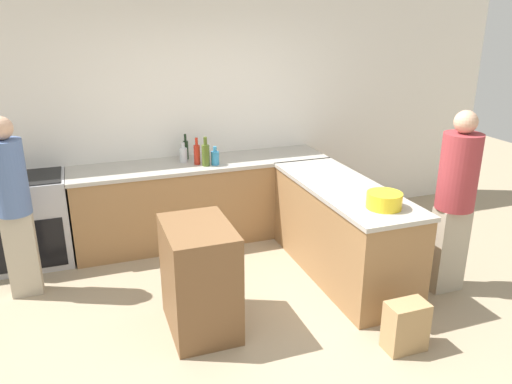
% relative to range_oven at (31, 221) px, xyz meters
% --- Properties ---
extents(ground_plane, '(14.00, 14.00, 0.00)m').
position_rel_range_oven_xyz_m(ground_plane, '(1.81, -1.97, -0.46)').
color(ground_plane, tan).
extents(wall_back, '(8.00, 0.06, 2.70)m').
position_rel_range_oven_xyz_m(wall_back, '(1.81, 0.34, 0.89)').
color(wall_back, white).
rests_on(wall_back, ground_plane).
extents(counter_back, '(2.86, 0.68, 0.92)m').
position_rel_range_oven_xyz_m(counter_back, '(1.81, -0.01, -0.00)').
color(counter_back, olive).
rests_on(counter_back, ground_plane).
extents(counter_peninsula, '(0.69, 1.92, 0.92)m').
position_rel_range_oven_xyz_m(counter_peninsula, '(2.89, -1.28, -0.00)').
color(counter_peninsula, olive).
rests_on(counter_peninsula, ground_plane).
extents(range_oven, '(0.75, 0.63, 0.93)m').
position_rel_range_oven_xyz_m(range_oven, '(0.00, 0.00, 0.00)').
color(range_oven, '#ADADB2').
rests_on(range_oven, ground_plane).
extents(island_table, '(0.52, 0.74, 0.91)m').
position_rel_range_oven_xyz_m(island_table, '(1.35, -1.73, -0.01)').
color(island_table, brown).
rests_on(island_table, ground_plane).
extents(mixing_bowl, '(0.30, 0.30, 0.13)m').
position_rel_range_oven_xyz_m(mixing_bowl, '(2.92, -1.89, 0.52)').
color(mixing_bowl, yellow).
rests_on(mixing_bowl, counter_peninsula).
extents(vinegar_bottle_clear, '(0.08, 0.08, 0.22)m').
position_rel_range_oven_xyz_m(vinegar_bottle_clear, '(1.62, 0.05, 0.54)').
color(vinegar_bottle_clear, silver).
rests_on(vinegar_bottle_clear, counter_back).
extents(wine_bottle_dark, '(0.06, 0.06, 0.29)m').
position_rel_range_oven_xyz_m(wine_bottle_dark, '(1.67, 0.16, 0.57)').
color(wine_bottle_dark, black).
rests_on(wine_bottle_dark, counter_back).
extents(olive_oil_bottle, '(0.08, 0.08, 0.32)m').
position_rel_range_oven_xyz_m(olive_oil_bottle, '(1.82, -0.17, 0.58)').
color(olive_oil_bottle, '#475B1E').
rests_on(olive_oil_bottle, counter_back).
extents(dish_soap_bottle, '(0.09, 0.09, 0.20)m').
position_rel_range_oven_xyz_m(dish_soap_bottle, '(1.92, -0.17, 0.53)').
color(dish_soap_bottle, '#338CBF').
rests_on(dish_soap_bottle, counter_back).
extents(hot_sauce_bottle, '(0.07, 0.07, 0.30)m').
position_rel_range_oven_xyz_m(hot_sauce_bottle, '(1.74, -0.09, 0.57)').
color(hot_sauce_bottle, red).
rests_on(hot_sauce_bottle, counter_back).
extents(person_by_range, '(0.29, 0.29, 1.66)m').
position_rel_range_oven_xyz_m(person_by_range, '(-0.04, -0.66, 0.45)').
color(person_by_range, '#ADA38E').
rests_on(person_by_range, ground_plane).
extents(person_at_peninsula, '(0.34, 0.34, 1.70)m').
position_rel_range_oven_xyz_m(person_at_peninsula, '(3.67, -1.89, 0.46)').
color(person_at_peninsula, '#ADA38E').
rests_on(person_at_peninsula, ground_plane).
extents(paper_bag, '(0.32, 0.19, 0.40)m').
position_rel_range_oven_xyz_m(paper_bag, '(2.77, -2.54, -0.26)').
color(paper_bag, '#A88456').
rests_on(paper_bag, ground_plane).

